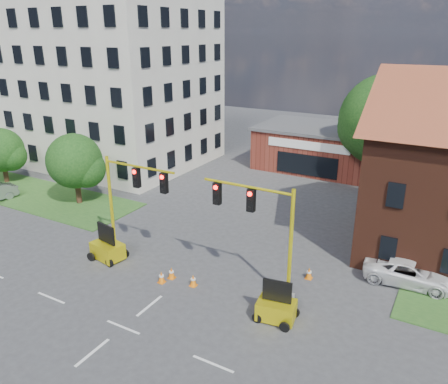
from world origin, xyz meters
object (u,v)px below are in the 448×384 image
Objects in this scene: signal_mast_west at (130,196)px; signal_mast_east at (261,226)px; trailer_west at (108,249)px; trailer_east at (276,308)px; pickup_white at (410,272)px.

signal_mast_west and signal_mast_east have the same top height.
signal_mast_west is 8.71m from signal_mast_east.
trailer_east is (11.46, -0.53, -0.04)m from trailer_west.
signal_mast_west reaches higher than pickup_white.
trailer_west is (-0.97, -1.33, -3.22)m from signal_mast_west.
signal_mast_east is at bearing 18.54° from trailer_west.
signal_mast_east reaches higher than pickup_white.
trailer_west is 1.07× the size of trailer_east.
trailer_east is 0.42× the size of pickup_white.
signal_mast_west is 1.00× the size of signal_mast_east.
pickup_white is (5.20, 6.69, 0.03)m from trailer_east.
pickup_white is at bearing 43.24° from trailer_east.
trailer_east is at bearing -10.05° from signal_mast_west.
signal_mast_east is (8.71, 0.00, 0.00)m from signal_mast_west.
signal_mast_west is 2.97× the size of trailer_east.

